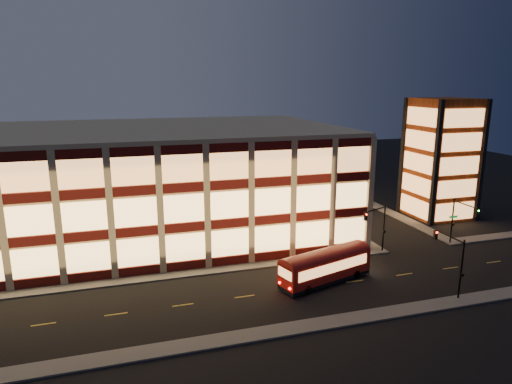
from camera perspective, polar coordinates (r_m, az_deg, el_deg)
name	(u,v)px	position (r m, az deg, el deg)	size (l,w,h in m)	color
ground	(194,277)	(50.08, -7.80, -10.48)	(200.00, 200.00, 0.00)	black
sidewalk_office_south	(164,276)	(50.65, -11.40, -10.25)	(54.00, 2.00, 0.15)	#514F4C
sidewalk_office_east	(322,215)	(71.93, 8.30, -2.90)	(2.00, 30.00, 0.15)	#514F4C
sidewalk_tower_south	(489,237)	(68.84, 27.15, -5.06)	(14.00, 2.00, 0.15)	#514F4C
sidewalk_tower_west	(384,210)	(77.14, 15.73, -2.14)	(2.00, 30.00, 0.15)	#514F4C
sidewalk_near	(220,340)	(38.69, -4.52, -18.00)	(100.00, 2.00, 0.15)	#514F4C
office_building	(150,181)	(63.66, -13.07, 1.39)	(50.45, 30.45, 14.50)	tan
stair_tower	(441,159)	(74.75, 22.10, 3.88)	(8.60, 8.60, 18.00)	#8C3814
traffic_signal_far	(377,222)	(56.34, 14.94, -3.60)	(3.79, 1.87, 6.00)	black
traffic_signal_right	(461,216)	(62.28, 24.24, -2.73)	(1.20, 4.37, 6.00)	black
traffic_signal_near	(452,253)	(48.49, 23.26, -7.07)	(0.32, 4.45, 6.00)	black
trolley_bus	(325,264)	(48.26, 8.67, -8.93)	(10.77, 5.49, 3.54)	#9F1008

